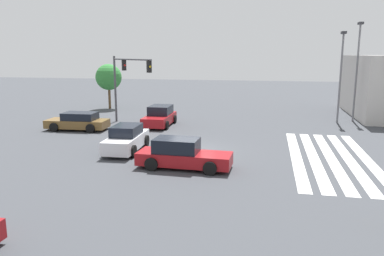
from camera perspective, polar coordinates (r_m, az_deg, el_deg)
The scene contains 10 objects.
ground_plane at distance 22.89m, azimuth 0.00°, elevation -3.40°, with size 126.66×126.66×0.00m, color #3D3F44.
crosswalk_markings at distance 22.73m, azimuth 20.35°, elevation -4.21°, with size 12.40×4.40×0.01m.
traffic_signal_mast at distance 30.85m, azimuth -10.14°, elevation 7.92°, with size 4.96×4.96×5.62m.
car_0 at distance 30.78m, azimuth -4.93°, elevation 1.75°, with size 4.53×2.20×1.62m.
car_1 at distance 30.20m, azimuth -16.97°, elevation 0.95°, with size 2.25×4.78×1.37m.
car_2 at distance 22.91m, azimuth -9.95°, elevation -1.66°, with size 4.40×2.07×1.58m.
car_4 at distance 19.23m, azimuth -1.53°, elevation -4.08°, with size 2.02×4.87×1.54m.
street_light_pole_a at distance 33.97m, azimuth 21.76°, elevation 8.41°, with size 0.80×0.36×7.61m.
street_light_pole_b at distance 35.34m, azimuth 23.89°, elevation 9.01°, with size 0.80×0.36×8.42m.
tree_corner_a at distance 41.11m, azimuth -12.58°, elevation 7.56°, with size 2.76×2.76×4.77m.
Camera 1 is at (-21.70, -4.47, 5.75)m, focal length 35.00 mm.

